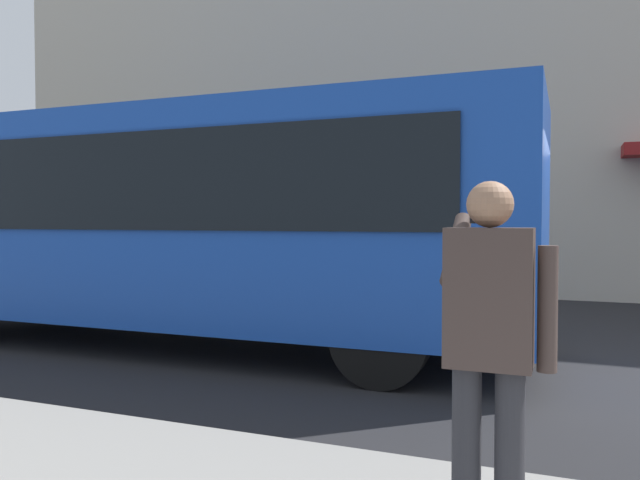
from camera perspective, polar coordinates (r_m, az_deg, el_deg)
ground_plane at (r=7.58m, az=18.97°, el=-10.93°), size 60.00×60.00×0.00m
building_facade_far at (r=14.83m, az=20.62°, el=18.71°), size 28.00×1.55×12.00m
red_bus at (r=8.45m, az=-12.39°, el=1.95°), size 9.05×2.54×3.08m
pedestrian_photographer at (r=3.09m, az=15.26°, el=-8.01°), size 0.53×0.52×1.70m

